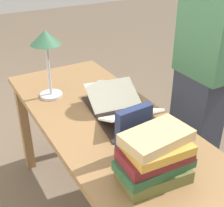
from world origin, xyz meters
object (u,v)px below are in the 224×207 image
Objects in this scene: book_standing_upright at (134,133)px; coffee_mug at (103,89)px; person_reader at (203,69)px; book_stack_tall at (155,157)px; reading_lamp at (46,46)px; open_book at (121,108)px.

coffee_mug is (0.57, -0.16, -0.08)m from book_standing_upright.
person_reader reaches higher than book_standing_upright.
coffee_mug is at bearing -13.06° from book_stack_tall.
reading_lamp is (0.87, 0.10, 0.20)m from book_stack_tall.
reading_lamp is at bearing 41.61° from open_book.
book_stack_tall is 0.17m from book_standing_upright.
open_book is 0.52m from book_stack_tall.
book_stack_tall is 0.93m from person_reader.
person_reader is at bearing -78.51° from open_book.
book_stack_tall is 0.17× the size of person_reader.
open_book is 0.30× the size of person_reader.
reading_lamp is at bearing 6.58° from book_stack_tall.
coffee_mug is at bearing -18.59° from book_standing_upright.
person_reader reaches higher than coffee_mug.
book_standing_upright is (-0.33, 0.14, 0.09)m from open_book.
book_stack_tall is at bearing 170.72° from open_book.
book_standing_upright is at bearing -4.46° from book_stack_tall.
book_standing_upright reaches higher than book_stack_tall.
reading_lamp is 0.41m from coffee_mug.
book_stack_tall is at bearing 172.46° from book_standing_upright.
reading_lamp reaches higher than book_stack_tall.
book_standing_upright is 0.59m from coffee_mug.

